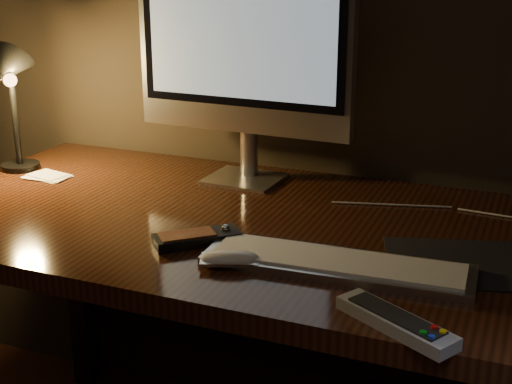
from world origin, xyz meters
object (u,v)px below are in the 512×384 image
at_px(tv_remote, 396,322).
at_px(desk_lamp, 10,85).
at_px(desk, 288,268).
at_px(monitor, 243,42).
at_px(media_remote, 197,238).
at_px(keyboard, 337,263).
at_px(mouse, 230,260).

distance_m(tv_remote, desk_lamp, 1.13).
bearing_deg(desk, monitor, 137.27).
xyz_separation_m(media_remote, desk_lamp, (-0.62, 0.24, 0.21)).
relative_size(monitor, desk_lamp, 1.71).
relative_size(keyboard, media_remote, 2.94).
relative_size(desk, keyboard, 3.43).
distance_m(keyboard, tv_remote, 0.22).
bearing_deg(desk_lamp, tv_remote, -44.05).
bearing_deg(mouse, keyboard, -1.93).
bearing_deg(mouse, tv_remote, -40.50).
relative_size(desk, mouse, 15.68).
xyz_separation_m(mouse, media_remote, (-0.10, 0.07, 0.00)).
bearing_deg(desk_lamp, mouse, -45.28).
bearing_deg(tv_remote, keyboard, 158.78).
xyz_separation_m(desk, monitor, (-0.18, 0.16, 0.46)).
distance_m(keyboard, desk_lamp, 0.95).
bearing_deg(desk, keyboard, -53.75).
bearing_deg(tv_remote, desk_lamp, -172.41).
relative_size(keyboard, mouse, 4.57).
height_order(keyboard, mouse, mouse).
height_order(media_remote, desk_lamp, desk_lamp).
bearing_deg(desk_lamp, desk, -22.92).
bearing_deg(monitor, media_remote, -76.83).
height_order(keyboard, desk_lamp, desk_lamp).
height_order(keyboard, media_remote, media_remote).
height_order(tv_remote, desk_lamp, desk_lamp).
distance_m(mouse, tv_remote, 0.33).
bearing_deg(desk, mouse, -90.40).
distance_m(keyboard, media_remote, 0.27).
distance_m(desk, keyboard, 0.32).
height_order(monitor, tv_remote, monitor).
bearing_deg(desk_lamp, monitor, -6.43).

